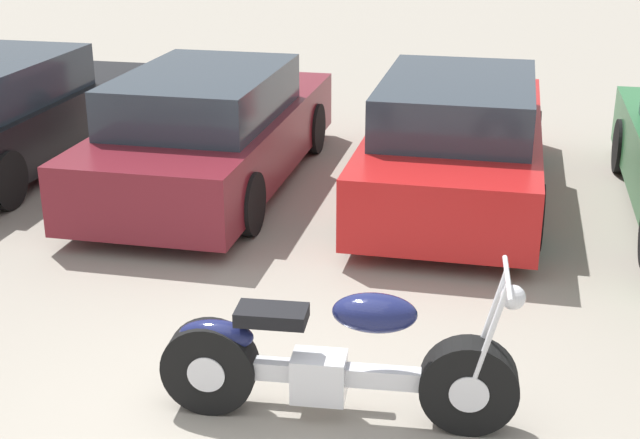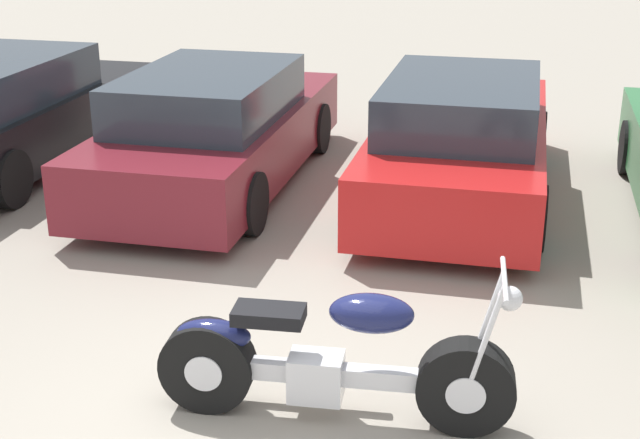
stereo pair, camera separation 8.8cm
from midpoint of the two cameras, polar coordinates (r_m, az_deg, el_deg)
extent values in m
cylinder|color=black|center=(5.62, 9.76, -10.51)|extent=(0.62, 0.24, 0.61)
cylinder|color=silver|center=(5.62, 9.76, -10.51)|extent=(0.26, 0.24, 0.24)
cylinder|color=black|center=(5.80, -6.76, -9.27)|extent=(0.62, 0.24, 0.61)
cylinder|color=silver|center=(5.80, -6.76, -9.27)|extent=(0.26, 0.24, 0.24)
cube|color=silver|center=(5.64, 1.35, -9.85)|extent=(1.25, 0.20, 0.12)
cube|color=silver|center=(5.67, 0.20, -10.03)|extent=(0.36, 0.26, 0.30)
ellipsoid|color=#191E4C|center=(5.41, 3.79, -6.01)|extent=(0.54, 0.32, 0.24)
cube|color=black|center=(5.52, -2.83, -6.11)|extent=(0.46, 0.27, 0.09)
ellipsoid|color=#191E4C|center=(5.68, -6.37, -7.33)|extent=(0.49, 0.23, 0.20)
cylinder|color=silver|center=(5.36, 10.97, -7.70)|extent=(0.22, 0.05, 0.74)
cylinder|color=silver|center=(5.52, 10.93, -6.81)|extent=(0.22, 0.05, 0.74)
cylinder|color=silver|center=(5.29, 12.20, -3.77)|extent=(0.08, 0.62, 0.03)
sphere|color=silver|center=(5.34, 12.53, -4.96)|extent=(0.15, 0.15, 0.15)
cylinder|color=silver|center=(5.87, -1.81, -9.91)|extent=(1.25, 0.17, 0.08)
cube|color=black|center=(11.26, -18.94, 5.86)|extent=(1.72, 4.54, 0.67)
cylinder|color=black|center=(12.87, -18.68, 6.84)|extent=(0.20, 0.62, 0.62)
cylinder|color=black|center=(12.12, -12.16, 6.64)|extent=(0.20, 0.62, 0.62)
cylinder|color=black|center=(9.75, -19.03, 2.48)|extent=(0.20, 0.62, 0.62)
cube|color=maroon|center=(9.99, -6.24, 5.06)|extent=(1.72, 4.54, 0.67)
cube|color=#28333D|center=(9.60, -6.91, 7.97)|extent=(1.51, 2.36, 0.50)
cylinder|color=black|center=(11.58, -7.69, 6.27)|extent=(0.20, 0.62, 0.62)
cylinder|color=black|center=(11.13, 0.09, 5.85)|extent=(0.20, 0.62, 0.62)
cylinder|color=black|center=(9.12, -13.85, 1.79)|extent=(0.20, 0.62, 0.62)
cylinder|color=black|center=(8.53, -4.19, 1.04)|extent=(0.20, 0.62, 0.62)
cube|color=red|center=(9.68, 9.26, 4.39)|extent=(1.72, 4.54, 0.67)
cube|color=#28333D|center=(9.27, 9.33, 7.38)|extent=(1.51, 2.36, 0.50)
cylinder|color=black|center=(11.15, 5.66, 5.78)|extent=(0.20, 0.62, 0.62)
cylinder|color=black|center=(11.07, 13.92, 5.15)|extent=(0.20, 0.62, 0.62)
cylinder|color=black|center=(8.50, 3.05, 0.97)|extent=(0.20, 0.62, 0.62)
cylinder|color=black|center=(8.39, 13.87, 0.09)|extent=(0.20, 0.62, 0.62)
cylinder|color=black|center=(10.94, 19.45, 4.37)|extent=(0.20, 0.62, 0.62)
camera|label=1|loc=(0.04, -89.62, 0.15)|focal=50.00mm
camera|label=2|loc=(0.04, 90.38, -0.15)|focal=50.00mm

